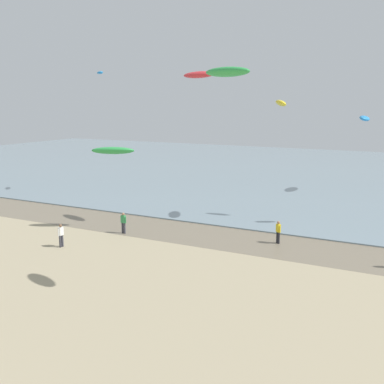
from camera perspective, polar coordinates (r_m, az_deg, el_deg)
The scene contains 11 objects.
wet_sand_strip at distance 37.19m, azimuth 4.43°, elevation -5.57°, with size 120.00×6.07×0.01m, color #7A6D59.
sea at distance 72.99m, azimuth 16.33°, elevation 2.12°, with size 160.00×70.00×0.10m, color gray.
person_nearest_camera at distance 36.26m, azimuth 10.24°, elevation -4.65°, with size 0.44×0.41×1.71m.
person_left_flank at distance 36.10m, azimuth -15.35°, elevation -4.93°, with size 0.22×0.57×1.71m.
person_trailing_behind at distance 38.75m, azimuth -8.18°, elevation -3.58°, with size 0.57×0.26×1.71m.
kite_aloft_0 at distance 55.37m, azimuth -10.91°, elevation 13.80°, with size 1.89×0.61×0.30m, color #2384D1.
kite_aloft_1 at distance 57.93m, azimuth 19.89°, elevation 8.26°, with size 3.46×1.11×0.55m, color #2384D1.
kite_aloft_2 at distance 24.72m, azimuth 4.21°, elevation 14.09°, with size 2.89×0.92×0.46m, color green.
kite_aloft_3 at distance 40.03m, azimuth 0.81°, elevation 13.80°, with size 3.36×1.07×0.54m, color red.
kite_aloft_4 at distance 39.23m, azimuth -9.41°, elevation 4.90°, with size 3.47×1.11×0.55m, color green.
kite_aloft_7 at distance 41.99m, azimuth 10.56°, elevation 10.37°, with size 2.70×0.86×0.43m, color yellow.
Camera 1 is at (13.99, -6.26, 10.42)m, focal length 44.74 mm.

